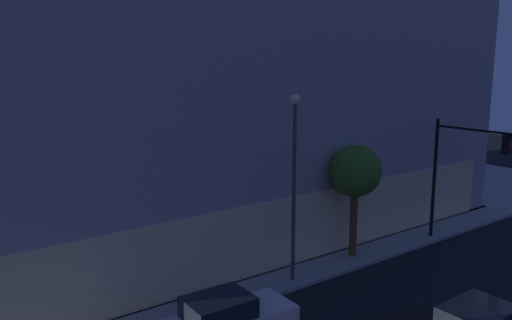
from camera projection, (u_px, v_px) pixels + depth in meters
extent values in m
cube|color=#4C4C51|center=(189.00, 211.00, 32.83)|extent=(31.21, 21.42, 0.15)
cube|color=#FBDCA6|center=(299.00, 227.00, 24.41)|extent=(27.73, 0.60, 3.16)
cube|color=#A898A0|center=(187.00, 104.00, 31.57)|extent=(30.81, 21.02, 13.12)
cylinder|color=black|center=(434.00, 178.00, 27.43)|extent=(0.18, 0.18, 6.27)
cylinder|color=black|center=(477.00, 130.00, 25.17)|extent=(0.19, 4.37, 0.12)
cube|color=black|center=(507.00, 145.00, 24.05)|extent=(0.33, 0.33, 0.90)
sphere|color=red|center=(511.00, 145.00, 23.91)|extent=(0.18, 0.18, 0.18)
cylinder|color=#404040|center=(294.00, 194.00, 21.74)|extent=(0.16, 0.16, 7.51)
sphere|color=#F9EFC6|center=(295.00, 99.00, 21.00)|extent=(0.44, 0.44, 0.44)
cylinder|color=brown|center=(353.00, 224.00, 24.94)|extent=(0.35, 0.35, 3.15)
sphere|color=#3B6B21|center=(355.00, 171.00, 24.46)|extent=(2.44, 2.44, 2.44)
cube|color=black|center=(218.00, 307.00, 17.30)|extent=(2.24, 1.72, 0.70)
cube|color=#F9F4CC|center=(273.00, 300.00, 19.35)|extent=(0.13, 0.20, 0.12)
cube|color=#F9F4CC|center=(292.00, 311.00, 18.47)|extent=(0.13, 0.20, 0.12)
cylinder|color=black|center=(249.00, 311.00, 19.24)|extent=(0.71, 0.27, 0.70)
cube|color=black|center=(478.00, 316.00, 16.74)|extent=(2.30, 1.75, 0.62)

